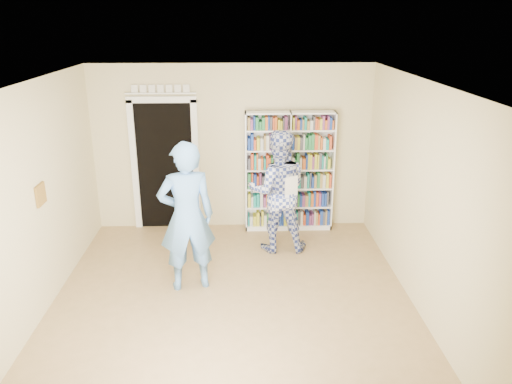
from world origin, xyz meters
TOP-DOWN VIEW (x-y plane):
  - floor at (0.00, 0.00)m, footprint 5.00×5.00m
  - ceiling at (0.00, 0.00)m, footprint 5.00×5.00m
  - wall_back at (0.00, 2.50)m, footprint 4.50×0.00m
  - wall_left at (-2.25, 0.00)m, footprint 0.00×5.00m
  - wall_right at (2.25, 0.00)m, footprint 0.00×5.00m
  - bookshelf at (0.92, 2.34)m, footprint 1.43×0.27m
  - doorway at (-1.10, 2.48)m, footprint 1.10×0.08m
  - wall_art at (-2.23, 0.20)m, footprint 0.03×0.25m
  - man_blue at (-0.56, 0.46)m, footprint 0.81×0.63m
  - man_plaid at (0.67, 1.56)m, footprint 0.91×0.72m
  - paper_sheet at (0.85, 1.33)m, footprint 0.20×0.13m

SIDE VIEW (x-z plane):
  - floor at x=0.00m, z-range 0.00..0.00m
  - man_plaid at x=0.67m, z-range 0.00..1.85m
  - man_blue at x=-0.56m, z-range 0.00..1.97m
  - bookshelf at x=0.92m, z-range 0.01..1.98m
  - paper_sheet at x=0.85m, z-range 0.91..1.23m
  - doorway at x=-1.10m, z-range -0.04..2.39m
  - wall_back at x=0.00m, z-range -0.90..3.60m
  - wall_left at x=-2.25m, z-range -1.15..3.85m
  - wall_right at x=2.25m, z-range -1.15..3.85m
  - wall_art at x=-2.23m, z-range 1.27..1.52m
  - ceiling at x=0.00m, z-range 2.70..2.70m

